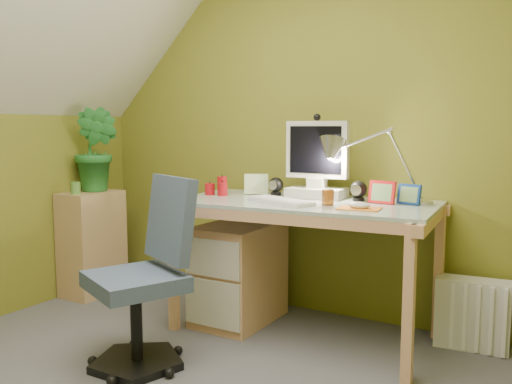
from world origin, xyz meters
The scene contains 19 objects.
wall_back centered at (0.00, 1.60, 1.20)m, with size 3.20×0.01×2.40m, color olive.
desk centered at (0.22, 1.18, 0.40)m, with size 1.48×0.74×0.79m, color tan, non-canonical shape.
monitor centered at (0.22, 1.36, 1.06)m, with size 0.39×0.22×0.53m, color beige, non-canonical shape.
speaker_left centered at (-0.05, 1.34, 0.85)m, with size 0.09×0.09×0.11m, color black, non-canonical shape.
speaker_right centered at (0.49, 1.34, 0.85)m, with size 0.10×0.10×0.12m, color black, non-canonical shape.
keyboard centered at (0.14, 1.04, 0.80)m, with size 0.43×0.14×0.02m, color white.
mousepad centered at (0.60, 1.04, 0.79)m, with size 0.22×0.15×0.01m, color orange.
mouse centered at (0.60, 1.04, 0.81)m, with size 0.11×0.07×0.04m, color silver.
amber_tumbler centered at (0.40, 1.10, 0.83)m, with size 0.07×0.07×0.08m, color #934F15.
candle_cluster centered at (-0.38, 1.19, 0.85)m, with size 0.15×0.13×0.11m, color #A80E15, non-canonical shape.
photo_frame_red centered at (0.64, 1.30, 0.86)m, with size 0.15×0.02×0.13m, color red.
photo_frame_blue centered at (0.78, 1.34, 0.85)m, with size 0.13×0.02×0.11m, color navy.
photo_frame_green centered at (-0.18, 1.32, 0.86)m, with size 0.15×0.02×0.13m, color #ACC386.
desk_lamp centered at (0.67, 1.36, 1.09)m, with size 0.56×0.24×0.60m, color #AEAEB2, non-canonical shape.
side_ledge centered at (-1.45, 1.12, 0.38)m, with size 0.28×0.43×0.75m, color tan.
potted_plant centered at (-1.42, 1.17, 1.06)m, with size 0.33×0.27×0.60m, color #27762F.
green_cup centered at (-1.43, 0.97, 0.80)m, with size 0.07×0.07×0.09m, color #568E3B.
task_chair centered at (-0.33, 0.35, 0.45)m, with size 0.50×0.50×0.91m, color #3C4B63, non-canonical shape.
radiator centered at (1.11, 1.46, 0.19)m, with size 0.39×0.15×0.39m, color silver.
Camera 1 is at (1.53, -1.63, 1.21)m, focal length 38.00 mm.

